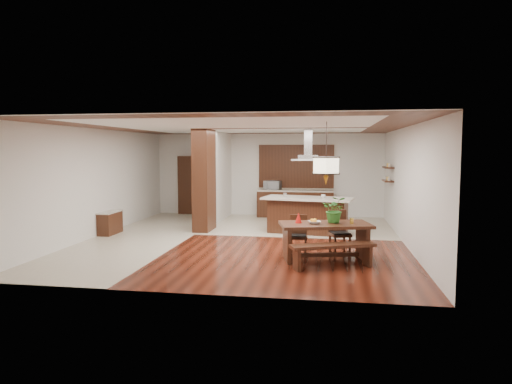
% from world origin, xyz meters
% --- Properties ---
extents(room_shell, '(9.00, 9.04, 2.92)m').
position_xyz_m(room_shell, '(0.00, 0.00, 2.06)').
color(room_shell, '#361209').
rests_on(room_shell, ground).
extents(tile_hallway, '(2.50, 9.00, 0.01)m').
position_xyz_m(tile_hallway, '(-2.75, 0.00, 0.01)').
color(tile_hallway, beige).
rests_on(tile_hallway, ground).
extents(tile_kitchen, '(5.50, 4.00, 0.01)m').
position_xyz_m(tile_kitchen, '(1.25, 2.50, 0.01)').
color(tile_kitchen, beige).
rests_on(tile_kitchen, ground).
extents(soffit_band, '(8.00, 9.00, 0.02)m').
position_xyz_m(soffit_band, '(0.00, 0.00, 2.88)').
color(soffit_band, '#391A0E').
rests_on(soffit_band, room_shell).
extents(partition_pier, '(0.45, 1.00, 2.90)m').
position_xyz_m(partition_pier, '(-1.40, 1.20, 1.45)').
color(partition_pier, black).
rests_on(partition_pier, ground).
extents(partition_stub, '(0.18, 2.40, 2.90)m').
position_xyz_m(partition_stub, '(-1.40, 3.30, 1.45)').
color(partition_stub, silver).
rests_on(partition_stub, ground).
extents(hallway_console, '(0.37, 0.88, 0.63)m').
position_xyz_m(hallway_console, '(-3.81, 0.20, 0.32)').
color(hallway_console, black).
rests_on(hallway_console, ground).
extents(hallway_doorway, '(1.10, 0.20, 2.10)m').
position_xyz_m(hallway_doorway, '(-2.70, 4.40, 1.05)').
color(hallway_doorway, black).
rests_on(hallway_doorway, ground).
extents(rear_counter, '(2.60, 0.62, 0.95)m').
position_xyz_m(rear_counter, '(1.00, 4.20, 0.48)').
color(rear_counter, black).
rests_on(rear_counter, ground).
extents(kitchen_window, '(2.60, 0.08, 1.50)m').
position_xyz_m(kitchen_window, '(1.00, 4.46, 1.75)').
color(kitchen_window, olive).
rests_on(kitchen_window, room_shell).
extents(shelf_lower, '(0.26, 0.90, 0.04)m').
position_xyz_m(shelf_lower, '(3.87, 2.60, 1.40)').
color(shelf_lower, black).
rests_on(shelf_lower, room_shell).
extents(shelf_upper, '(0.26, 0.90, 0.04)m').
position_xyz_m(shelf_upper, '(3.87, 2.60, 1.80)').
color(shelf_upper, black).
rests_on(shelf_upper, room_shell).
extents(dining_table, '(2.04, 1.35, 0.78)m').
position_xyz_m(dining_table, '(2.07, -1.82, 0.57)').
color(dining_table, black).
rests_on(dining_table, ground).
extents(dining_bench, '(1.72, 1.00, 0.48)m').
position_xyz_m(dining_bench, '(2.23, -2.48, 0.24)').
color(dining_bench, black).
rests_on(dining_bench, ground).
extents(dining_chair_left, '(0.42, 0.42, 0.86)m').
position_xyz_m(dining_chair_left, '(1.48, -1.38, 0.43)').
color(dining_chair_left, black).
rests_on(dining_chair_left, ground).
extents(dining_chair_right, '(0.54, 0.54, 0.96)m').
position_xyz_m(dining_chair_right, '(2.39, -1.16, 0.48)').
color(dining_chair_right, black).
rests_on(dining_chair_right, ground).
extents(pendant_lantern, '(0.64, 0.64, 1.31)m').
position_xyz_m(pendant_lantern, '(2.07, -1.82, 2.25)').
color(pendant_lantern, '#F6E8BC').
rests_on(pendant_lantern, room_shell).
extents(foliage_plant, '(0.52, 0.46, 0.56)m').
position_xyz_m(foliage_plant, '(2.27, -1.72, 1.06)').
color(foliage_plant, '#2B6D24').
rests_on(foliage_plant, dining_table).
extents(fruit_bowl, '(0.31, 0.31, 0.06)m').
position_xyz_m(fruit_bowl, '(1.85, -1.94, 0.81)').
color(fruit_bowl, beige).
rests_on(fruit_bowl, dining_table).
extents(napkin_cone, '(0.17, 0.17, 0.22)m').
position_xyz_m(napkin_cone, '(1.51, -1.87, 0.89)').
color(napkin_cone, '#B9120D').
rests_on(napkin_cone, dining_table).
extents(gold_ornament, '(0.09, 0.09, 0.11)m').
position_xyz_m(gold_ornament, '(2.62, -1.76, 0.84)').
color(gold_ornament, gold).
rests_on(gold_ornament, dining_table).
extents(kitchen_island, '(2.59, 1.47, 1.01)m').
position_xyz_m(kitchen_island, '(1.56, 1.22, 0.52)').
color(kitchen_island, black).
rests_on(kitchen_island, ground).
extents(range_hood, '(0.90, 0.55, 0.87)m').
position_xyz_m(range_hood, '(1.56, 1.23, 2.46)').
color(range_hood, silver).
rests_on(range_hood, room_shell).
extents(island_cup, '(0.15, 0.15, 0.09)m').
position_xyz_m(island_cup, '(1.99, 1.15, 1.06)').
color(island_cup, silver).
rests_on(island_cup, kitchen_island).
extents(microwave, '(0.62, 0.47, 0.31)m').
position_xyz_m(microwave, '(0.21, 4.16, 1.10)').
color(microwave, silver).
rests_on(microwave, rear_counter).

